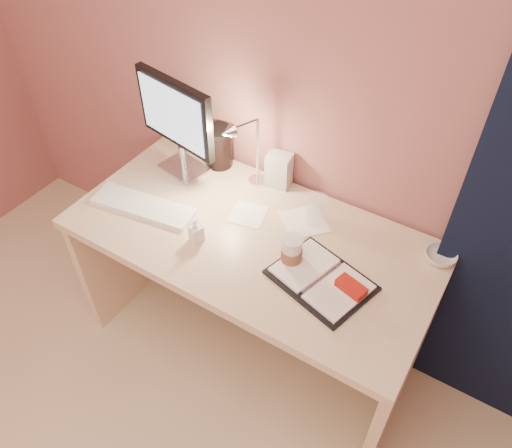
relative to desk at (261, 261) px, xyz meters
The scene contains 13 objects.
desk is the anchor object (origin of this frame).
monitor 0.67m from the desk, 167.30° to the left, with size 0.40×0.18×0.43m.
keyboard 0.53m from the desk, 158.35° to the right, with size 0.42×0.13×0.02m, color white.
planner 0.44m from the desk, 22.83° to the right, with size 0.38×0.33×0.05m.
paper_a 0.24m from the desk, behind, with size 0.13×0.13×0.00m, color white.
paper_c 0.28m from the desk, 33.17° to the left, with size 0.16×0.16×0.00m, color white.
coffee_cup 0.37m from the desk, 31.90° to the right, with size 0.08×0.08×0.12m.
clear_cup 0.36m from the desk, 33.66° to the left, with size 0.07×0.07×0.12m, color white.
bowl 0.71m from the desk, 15.01° to the left, with size 0.11×0.11×0.04m, color silver.
lotion_bottle 0.38m from the desk, 127.34° to the right, with size 0.04×0.05×0.10m, color white.
dark_jar 0.52m from the desk, 148.03° to the left, with size 0.11×0.11×0.16m, color black.
product_box 0.39m from the desk, 104.93° to the left, with size 0.10×0.08×0.15m, color silver.
desk_lamp 0.46m from the desk, 131.82° to the left, with size 0.13×0.20×0.33m.
Camera 1 is at (0.72, 0.26, 2.07)m, focal length 35.00 mm.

